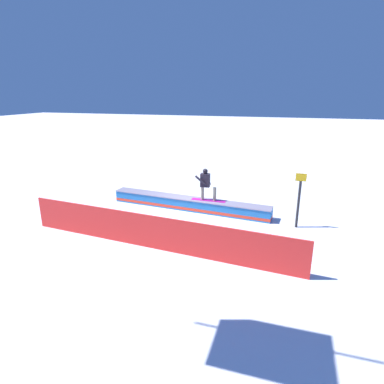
% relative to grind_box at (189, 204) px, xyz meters
% --- Properties ---
extents(ground_plane, '(120.00, 120.00, 0.00)m').
position_rel_grind_box_xyz_m(ground_plane, '(0.00, 0.00, -0.26)').
color(ground_plane, white).
extents(grind_box, '(7.59, 1.39, 0.56)m').
position_rel_grind_box_xyz_m(grind_box, '(0.00, 0.00, 0.00)').
color(grind_box, blue).
rests_on(grind_box, ground_plane).
extents(snowboarder, '(1.54, 0.42, 1.44)m').
position_rel_grind_box_xyz_m(snowboarder, '(-0.84, 0.09, 1.09)').
color(snowboarder, '#C11A97').
rests_on(snowboarder, grind_box).
extents(safety_fence, '(10.21, 1.05, 1.21)m').
position_rel_grind_box_xyz_m(safety_fence, '(0.00, 4.05, 0.35)').
color(safety_fence, red).
rests_on(safety_fence, ground_plane).
extents(trail_marker, '(0.40, 0.10, 2.22)m').
position_rel_grind_box_xyz_m(trail_marker, '(-4.75, 0.69, 0.93)').
color(trail_marker, '#262628').
rests_on(trail_marker, ground_plane).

